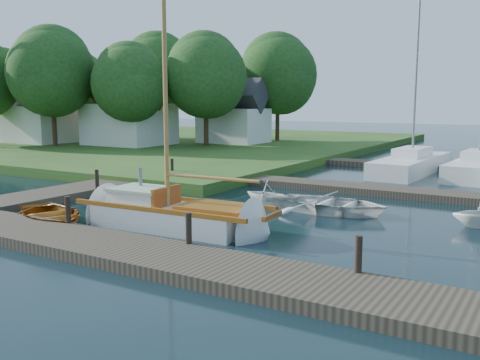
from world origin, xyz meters
The scene contains 27 objects.
ground centered at (0.00, 0.00, 0.00)m, with size 160.00×160.00×0.00m, color black.
near_dock centered at (0.00, -6.00, 0.15)m, with size 18.00×2.20×0.30m, color #332A20.
left_dock centered at (-8.00, 2.00, 0.15)m, with size 2.20×18.00×0.30m, color #332A20.
far_dock centered at (2.00, 6.50, 0.15)m, with size 14.00×1.60×0.30m, color #332A20.
shore centered at (-28.00, 22.00, 0.25)m, with size 50.00×40.00×0.50m, color #2C4A19.
mooring_post_1 centered at (-3.00, -5.00, 0.70)m, with size 0.16×0.16×0.80m, color black.
mooring_post_2 centered at (1.50, -5.00, 0.70)m, with size 0.16×0.16×0.80m, color black.
mooring_post_3 centered at (6.00, -5.00, 0.70)m, with size 0.16×0.16×0.80m, color black.
mooring_post_4 centered at (-7.00, 0.00, 0.70)m, with size 0.16×0.16×0.80m, color black.
mooring_post_5 centered at (-7.00, 5.00, 0.70)m, with size 0.16×0.16×0.80m, color black.
sailboat centered at (-0.51, -2.90, 0.34)m, with size 7.24×2.30×9.83m.
dinghy centered at (-4.58, -4.38, 0.38)m, with size 2.60×3.64×0.75m, color #973A14.
tender_a centered at (-4.88, 0.22, 0.32)m, with size 2.24×3.14×0.65m, color white.
tender_b centered at (0.17, 1.79, 0.54)m, with size 1.76×2.04×1.07m, color white.
tender_c centered at (2.66, 1.84, 0.42)m, with size 2.87×4.01×0.83m, color white.
marina_boat_1 centered at (2.49, 14.12, 0.57)m, with size 2.63×8.73×10.78m.
marina_boat_2 centered at (5.88, 14.09, 0.59)m, with size 2.55×7.31×12.43m.
house_a centered at (-20.00, 16.00, 2.96)m, with size 6.30×5.00×6.29m.
house_b centered at (-28.00, 14.00, 2.77)m, with size 5.77×4.50×5.79m.
house_c centered at (-14.00, 22.00, 2.58)m, with size 5.25×4.00×5.28m.
tree_1 centered at (-24.00, 12.05, 6.09)m, with size 6.70×6.70×9.20m.
tree_2 centered at (-18.00, 14.05, 5.25)m, with size 5.83×5.75×7.82m.
tree_3 centered at (-14.00, 18.05, 5.81)m, with size 6.41×6.38×8.74m.
tree_4 centered at (-22.00, 22.05, 6.37)m, with size 7.01×7.01×9.66m.
tree_5 centered at (-30.00, 20.05, 5.42)m, with size 6.00×5.94×8.10m.
tree_6 centered at (-36.00, 16.05, 5.64)m, with size 6.24×6.20×8.46m.
tree_7 centered at (-12.00, 26.05, 6.20)m, with size 6.83×6.83×9.38m.
Camera 1 is at (9.57, -15.72, 3.93)m, focal length 40.00 mm.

